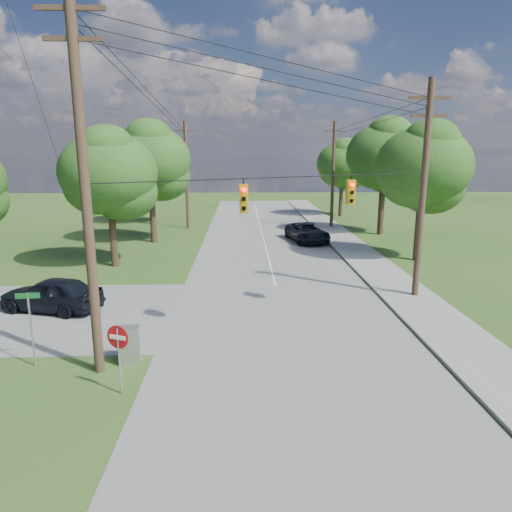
{
  "coord_description": "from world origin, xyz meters",
  "views": [
    {
      "loc": [
        0.18,
        -13.78,
        7.13
      ],
      "look_at": [
        0.77,
        5.0,
        2.86
      ],
      "focal_mm": 32.0,
      "sensor_mm": 36.0,
      "label": 1
    }
  ],
  "objects_px": {
    "pole_north_e": "(333,174)",
    "do_not_enter_sign": "(118,344)",
    "car_cross_dark": "(51,294)",
    "control_cabinet": "(129,345)",
    "pole_sw": "(85,183)",
    "pole_north_w": "(187,174)",
    "car_main_north": "(307,232)",
    "pole_ne": "(423,188)"
  },
  "relations": [
    {
      "from": "pole_north_e",
      "to": "do_not_enter_sign",
      "type": "xyz_separation_m",
      "value": [
        -12.4,
        -31.1,
        -3.52
      ]
    },
    {
      "from": "car_cross_dark",
      "to": "control_cabinet",
      "type": "distance_m",
      "value": 7.27
    },
    {
      "from": "pole_sw",
      "to": "pole_north_w",
      "type": "relative_size",
      "value": 1.2
    },
    {
      "from": "pole_north_w",
      "to": "car_main_north",
      "type": "bearing_deg",
      "value": -34.69
    },
    {
      "from": "pole_ne",
      "to": "car_cross_dark",
      "type": "relative_size",
      "value": 2.26
    },
    {
      "from": "car_main_north",
      "to": "pole_north_e",
      "type": "bearing_deg",
      "value": 53.81
    },
    {
      "from": "pole_north_e",
      "to": "car_cross_dark",
      "type": "relative_size",
      "value": 2.16
    },
    {
      "from": "car_main_north",
      "to": "do_not_enter_sign",
      "type": "distance_m",
      "value": 25.49
    },
    {
      "from": "pole_sw",
      "to": "pole_ne",
      "type": "xyz_separation_m",
      "value": [
        13.5,
        7.6,
        -0.76
      ]
    },
    {
      "from": "car_main_north",
      "to": "control_cabinet",
      "type": "relative_size",
      "value": 4.17
    },
    {
      "from": "car_main_north",
      "to": "pole_sw",
      "type": "bearing_deg",
      "value": -125.45
    },
    {
      "from": "pole_sw",
      "to": "car_cross_dark",
      "type": "relative_size",
      "value": 2.59
    },
    {
      "from": "do_not_enter_sign",
      "to": "car_cross_dark",
      "type": "bearing_deg",
      "value": 144.22
    },
    {
      "from": "car_main_north",
      "to": "control_cabinet",
      "type": "height_order",
      "value": "car_main_north"
    },
    {
      "from": "control_cabinet",
      "to": "do_not_enter_sign",
      "type": "xyz_separation_m",
      "value": [
        0.23,
        -2.1,
        0.96
      ]
    },
    {
      "from": "pole_north_w",
      "to": "control_cabinet",
      "type": "relative_size",
      "value": 7.71
    },
    {
      "from": "pole_ne",
      "to": "car_main_north",
      "type": "relative_size",
      "value": 1.94
    },
    {
      "from": "pole_ne",
      "to": "do_not_enter_sign",
      "type": "xyz_separation_m",
      "value": [
        -12.4,
        -9.1,
        -3.86
      ]
    },
    {
      "from": "pole_sw",
      "to": "pole_north_w",
      "type": "bearing_deg",
      "value": 90.77
    },
    {
      "from": "pole_ne",
      "to": "do_not_enter_sign",
      "type": "distance_m",
      "value": 15.86
    },
    {
      "from": "pole_north_e",
      "to": "do_not_enter_sign",
      "type": "relative_size",
      "value": 4.57
    },
    {
      "from": "pole_ne",
      "to": "control_cabinet",
      "type": "bearing_deg",
      "value": -151.0
    },
    {
      "from": "car_main_north",
      "to": "pole_ne",
      "type": "bearing_deg",
      "value": -88.12
    },
    {
      "from": "control_cabinet",
      "to": "do_not_enter_sign",
      "type": "distance_m",
      "value": 2.32
    },
    {
      "from": "pole_north_e",
      "to": "car_main_north",
      "type": "relative_size",
      "value": 1.85
    },
    {
      "from": "car_main_north",
      "to": "do_not_enter_sign",
      "type": "xyz_separation_m",
      "value": [
        -9.0,
        -23.83,
        0.83
      ]
    },
    {
      "from": "pole_north_e",
      "to": "do_not_enter_sign",
      "type": "height_order",
      "value": "pole_north_e"
    },
    {
      "from": "pole_north_e",
      "to": "pole_north_w",
      "type": "bearing_deg",
      "value": 180.0
    },
    {
      "from": "pole_sw",
      "to": "do_not_enter_sign",
      "type": "relative_size",
      "value": 5.48
    },
    {
      "from": "pole_sw",
      "to": "car_main_north",
      "type": "relative_size",
      "value": 2.22
    },
    {
      "from": "pole_ne",
      "to": "pole_north_w",
      "type": "distance_m",
      "value": 26.03
    },
    {
      "from": "pole_sw",
      "to": "car_cross_dark",
      "type": "distance_m",
      "value": 9.01
    },
    {
      "from": "do_not_enter_sign",
      "to": "car_main_north",
      "type": "bearing_deg",
      "value": 89.7
    },
    {
      "from": "car_cross_dark",
      "to": "control_cabinet",
      "type": "xyz_separation_m",
      "value": [
        4.82,
        -5.43,
        -0.17
      ]
    },
    {
      "from": "control_cabinet",
      "to": "pole_ne",
      "type": "bearing_deg",
      "value": 20.16
    },
    {
      "from": "pole_ne",
      "to": "car_main_north",
      "type": "bearing_deg",
      "value": 102.99
    },
    {
      "from": "pole_north_w",
      "to": "pole_ne",
      "type": "bearing_deg",
      "value": -57.71
    },
    {
      "from": "pole_sw",
      "to": "control_cabinet",
      "type": "height_order",
      "value": "pole_sw"
    },
    {
      "from": "car_cross_dark",
      "to": "do_not_enter_sign",
      "type": "height_order",
      "value": "do_not_enter_sign"
    },
    {
      "from": "pole_sw",
      "to": "car_main_north",
      "type": "xyz_separation_m",
      "value": [
        10.1,
        22.33,
        -5.45
      ]
    },
    {
      "from": "car_cross_dark",
      "to": "pole_ne",
      "type": "bearing_deg",
      "value": 110.0
    },
    {
      "from": "pole_north_w",
      "to": "car_main_north",
      "type": "distance_m",
      "value": 13.49
    }
  ]
}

